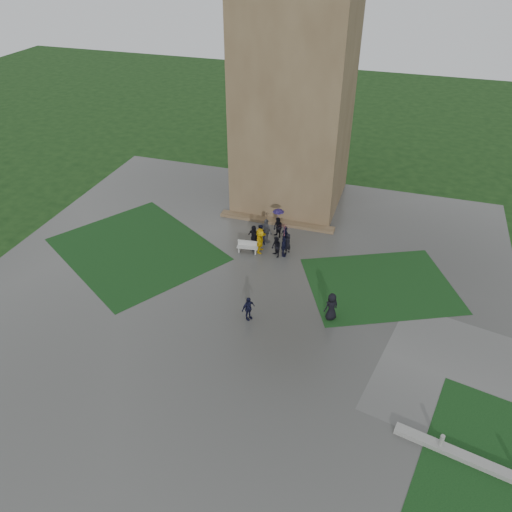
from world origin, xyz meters
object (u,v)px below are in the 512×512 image
(tower, at_px, (295,90))
(pedestrian_near, at_px, (331,307))
(bench, at_px, (248,247))
(pedestrian_mid, at_px, (248,308))

(tower, distance_m, pedestrian_near, 17.38)
(tower, distance_m, bench, 12.38)
(bench, xyz_separation_m, pedestrian_near, (6.86, -5.23, 0.45))
(pedestrian_near, bearing_deg, bench, -80.05)
(bench, relative_size, pedestrian_near, 0.85)
(tower, xyz_separation_m, bench, (-0.83, -8.92, -8.54))
(tower, height_order, bench, tower)
(tower, bearing_deg, pedestrian_near, -66.92)
(pedestrian_mid, bearing_deg, pedestrian_near, -39.28)
(bench, distance_m, pedestrian_mid, 7.11)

